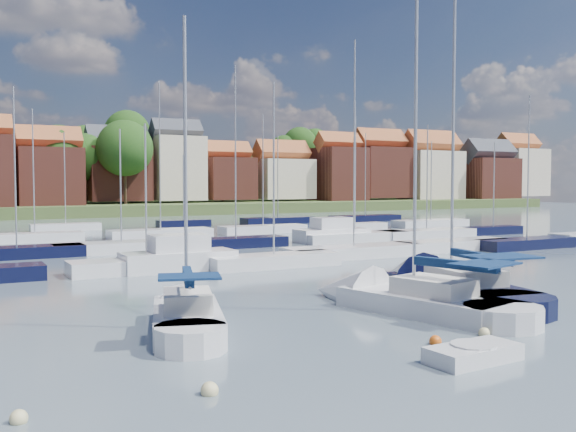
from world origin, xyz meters
TOP-DOWN VIEW (x-y plane):
  - ground at (0.00, 40.00)m, footprint 260.00×260.00m
  - sailboat_left at (-10.03, 4.96)m, footprint 4.97×9.41m
  - sailboat_centre at (-0.84, 3.86)m, footprint 5.68×11.72m
  - sailboat_navy at (3.28, 5.94)m, footprint 5.15×12.90m
  - tender at (-3.94, -3.82)m, footprint 3.09×1.58m
  - buoy_a at (-16.67, -2.62)m, footprint 0.42×0.42m
  - buoy_b at (-12.12, -2.84)m, footprint 0.47×0.47m
  - buoy_c at (-3.51, -1.62)m, footprint 0.42×0.42m
  - buoy_d at (-1.19, -1.54)m, footprint 0.41×0.41m
  - buoy_e at (0.38, 6.96)m, footprint 0.55×0.55m
  - marina_field at (1.91, 35.15)m, footprint 79.62×41.41m
  - far_shore_town at (2.23, 132.67)m, footprint 212.46×90.00m

SIDE VIEW (x-z plane):
  - ground at x=0.00m, z-range 0.00..0.00m
  - buoy_a at x=-16.67m, z-range -0.21..0.21m
  - buoy_b at x=-12.12m, z-range -0.24..0.24m
  - buoy_c at x=-3.51m, z-range -0.21..0.21m
  - buoy_d at x=-1.19m, z-range -0.20..0.20m
  - buoy_e at x=0.38m, z-range -0.27..0.27m
  - tender at x=-3.94m, z-range -0.07..0.58m
  - sailboat_navy at x=3.28m, z-range -8.32..9.02m
  - sailboat_centre at x=-0.84m, z-range -7.35..8.06m
  - sailboat_left at x=-10.03m, z-range -5.88..6.62m
  - marina_field at x=1.91m, z-range -7.53..8.40m
  - far_shore_town at x=2.23m, z-range -6.53..15.74m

